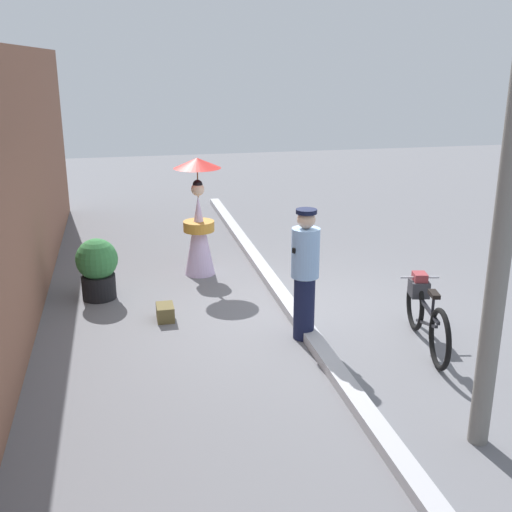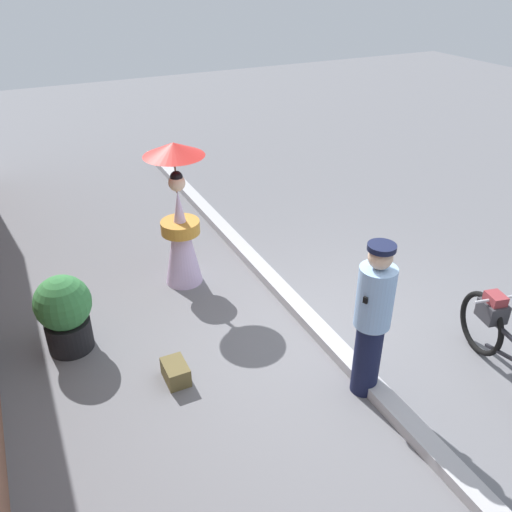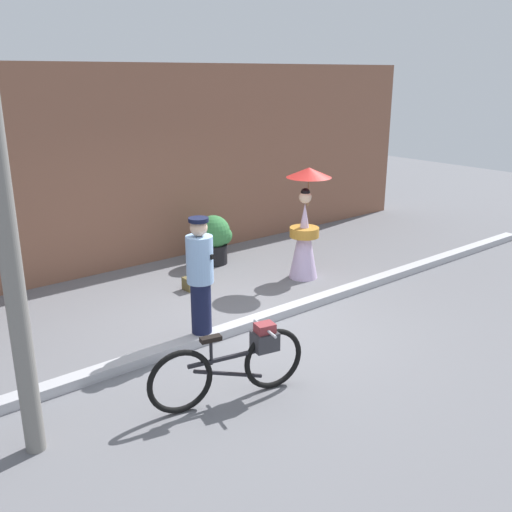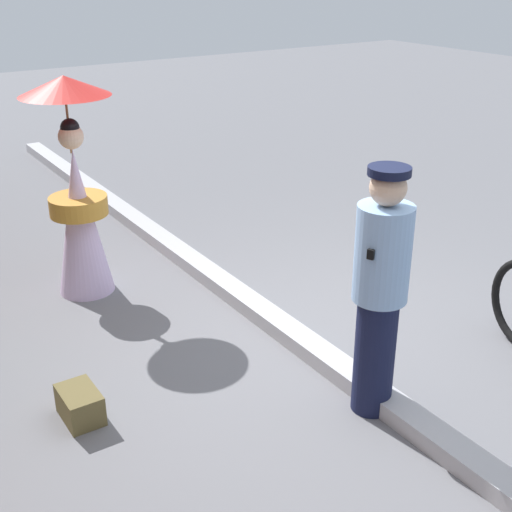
{
  "view_description": "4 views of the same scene",
  "coord_description": "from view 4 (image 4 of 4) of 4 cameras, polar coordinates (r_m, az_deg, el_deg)",
  "views": [
    {
      "loc": [
        -7.48,
        2.17,
        3.33
      ],
      "look_at": [
        -0.05,
        0.53,
        0.91
      ],
      "focal_mm": 43.81,
      "sensor_mm": 36.0,
      "label": 1
    },
    {
      "loc": [
        -3.72,
        2.73,
        3.78
      ],
      "look_at": [
        0.63,
        0.62,
        1.0
      ],
      "focal_mm": 37.13,
      "sensor_mm": 36.0,
      "label": 2
    },
    {
      "loc": [
        -4.35,
        -5.63,
        3.33
      ],
      "look_at": [
        0.34,
        0.2,
        0.92
      ],
      "focal_mm": 40.13,
      "sensor_mm": 36.0,
      "label": 3
    },
    {
      "loc": [
        -3.36,
        2.73,
        2.73
      ],
      "look_at": [
        0.24,
        0.37,
        0.83
      ],
      "focal_mm": 47.84,
      "sensor_mm": 36.0,
      "label": 4
    }
  ],
  "objects": [
    {
      "name": "backpack_on_pavement",
      "position": [
        4.59,
        -14.43,
        -11.88
      ],
      "size": [
        0.33,
        0.22,
        0.21
      ],
      "color": "brown",
      "rests_on": "ground_plane"
    },
    {
      "name": "person_officer",
      "position": [
        4.21,
        10.32,
        -2.71
      ],
      "size": [
        0.34,
        0.36,
        1.64
      ],
      "color": "#141938",
      "rests_on": "ground_plane"
    },
    {
      "name": "person_with_parasol",
      "position": [
        5.94,
        -14.75,
        5.17
      ],
      "size": [
        0.74,
        0.74,
        1.86
      ],
      "color": "silver",
      "rests_on": "ground_plane"
    },
    {
      "name": "sidewalk_curb",
      "position": [
        5.08,
        5.01,
        -7.94
      ],
      "size": [
        14.0,
        0.2,
        0.12
      ],
      "primitive_type": "cube",
      "color": "#B2B2B7",
      "rests_on": "ground_plane"
    },
    {
      "name": "ground_plane",
      "position": [
        5.11,
        4.99,
        -8.52
      ],
      "size": [
        30.0,
        30.0,
        0.0
      ],
      "primitive_type": "plane",
      "color": "slate"
    }
  ]
}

